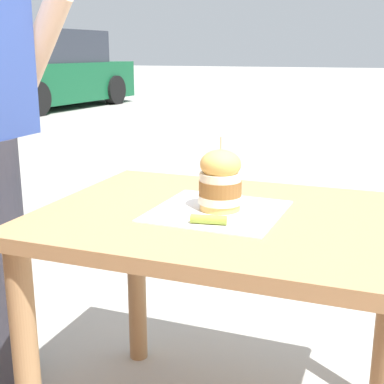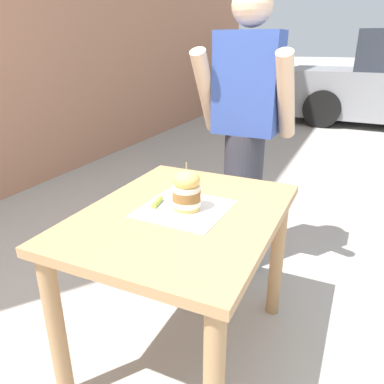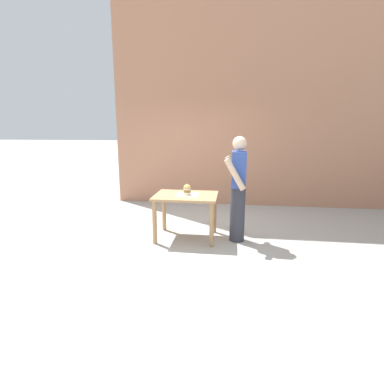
{
  "view_description": "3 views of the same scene",
  "coord_description": "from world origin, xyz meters",
  "px_view_note": "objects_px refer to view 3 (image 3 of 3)",
  "views": [
    {
      "loc": [
        -1.36,
        -0.41,
        1.17
      ],
      "look_at": [
        0.0,
        0.1,
        0.79
      ],
      "focal_mm": 50.0,
      "sensor_mm": 36.0,
      "label": 1
    },
    {
      "loc": [
        0.64,
        -1.28,
        1.4
      ],
      "look_at": [
        0.0,
        0.1,
        0.79
      ],
      "focal_mm": 35.0,
      "sensor_mm": 36.0,
      "label": 2
    },
    {
      "loc": [
        4.73,
        0.76,
        1.81
      ],
      "look_at": [
        0.0,
        0.1,
        0.79
      ],
      "focal_mm": 28.0,
      "sensor_mm": 36.0,
      "label": 3
    }
  ],
  "objects_px": {
    "patio_table": "(186,203)",
    "pickle_spear": "(188,192)",
    "sandwich": "(187,190)",
    "diner_across_table": "(238,188)"
  },
  "relations": [
    {
      "from": "patio_table",
      "to": "pickle_spear",
      "type": "distance_m",
      "value": 0.19
    },
    {
      "from": "patio_table",
      "to": "pickle_spear",
      "type": "height_order",
      "value": "pickle_spear"
    },
    {
      "from": "sandwich",
      "to": "pickle_spear",
      "type": "bearing_deg",
      "value": -174.61
    },
    {
      "from": "pickle_spear",
      "to": "diner_across_table",
      "type": "relative_size",
      "value": 0.06
    },
    {
      "from": "pickle_spear",
      "to": "patio_table",
      "type": "bearing_deg",
      "value": -3.59
    },
    {
      "from": "sandwich",
      "to": "diner_across_table",
      "type": "height_order",
      "value": "diner_across_table"
    },
    {
      "from": "sandwich",
      "to": "patio_table",
      "type": "bearing_deg",
      "value": -118.86
    },
    {
      "from": "pickle_spear",
      "to": "diner_across_table",
      "type": "height_order",
      "value": "diner_across_table"
    },
    {
      "from": "patio_table",
      "to": "sandwich",
      "type": "relative_size",
      "value": 4.96
    },
    {
      "from": "patio_table",
      "to": "sandwich",
      "type": "height_order",
      "value": "sandwich"
    }
  ]
}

